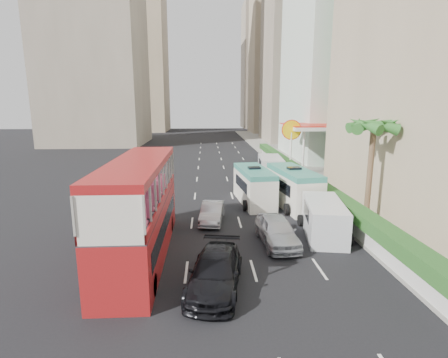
{
  "coord_description": "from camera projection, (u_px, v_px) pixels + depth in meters",
  "views": [
    {
      "loc": [
        -2.61,
        -17.29,
        7.75
      ],
      "look_at": [
        -1.5,
        4.0,
        3.2
      ],
      "focal_mm": 28.0,
      "sensor_mm": 36.0,
      "label": 1
    }
  ],
  "objects": [
    {
      "name": "car_silver_lane_b",
      "position": [
        276.0,
        244.0,
        19.84
      ],
      "size": [
        2.18,
        4.75,
        1.58
      ],
      "primitive_type": "imported",
      "rotation": [
        0.0,
        0.0,
        0.07
      ],
      "color": "#B2B4B9",
      "rests_on": "ground"
    },
    {
      "name": "panel_van_far",
      "position": [
        271.0,
        168.0,
        37.45
      ],
      "size": [
        2.66,
        5.83,
        2.27
      ],
      "primitive_type": "cube",
      "rotation": [
        0.0,
        0.0,
        -0.07
      ],
      "color": "silver",
      "rests_on": "ground"
    },
    {
      "name": "minibus_near",
      "position": [
        254.0,
        186.0,
        27.88
      ],
      "size": [
        2.77,
        6.46,
        2.78
      ],
      "primitive_type": "cube",
      "rotation": [
        0.0,
        0.0,
        0.11
      ],
      "color": "silver",
      "rests_on": "ground"
    },
    {
      "name": "car_silver_lane_a",
      "position": [
        212.0,
        222.0,
        23.59
      ],
      "size": [
        1.86,
        4.11,
        1.31
      ],
      "primitive_type": "imported",
      "rotation": [
        0.0,
        0.0,
        -0.12
      ],
      "color": "#B2B4B9",
      "rests_on": "ground"
    },
    {
      "name": "tower_left_a",
      "position": [
        91.0,
        6.0,
        65.7
      ],
      "size": [
        18.0,
        18.0,
        52.0
      ],
      "primitive_type": "cube",
      "color": "#A0927E",
      "rests_on": "ground"
    },
    {
      "name": "tower_left_b",
      "position": [
        138.0,
        51.0,
        100.61
      ],
      "size": [
        16.0,
        16.0,
        46.0
      ],
      "primitive_type": "cube",
      "color": "tan",
      "rests_on": "ground"
    },
    {
      "name": "ground_plane",
      "position": [
        256.0,
        253.0,
        18.63
      ],
      "size": [
        200.0,
        200.0,
        0.0
      ],
      "primitive_type": "plane",
      "color": "black",
      "rests_on": "ground"
    },
    {
      "name": "kerb_wall",
      "position": [
        301.0,
        182.0,
        32.48
      ],
      "size": [
        0.3,
        44.0,
        1.0
      ],
      "primitive_type": "cube",
      "color": "silver",
      "rests_on": "sidewalk"
    },
    {
      "name": "palm_tree",
      "position": [
        370.0,
        175.0,
        22.23
      ],
      "size": [
        0.36,
        0.36,
        6.4
      ],
      "primitive_type": "cylinder",
      "color": "brown",
      "rests_on": "sidewalk"
    },
    {
      "name": "van_asset",
      "position": [
        244.0,
        180.0,
        36.43
      ],
      "size": [
        2.25,
        4.4,
        1.19
      ],
      "primitive_type": "imported",
      "rotation": [
        0.0,
        0.0,
        -0.06
      ],
      "color": "silver",
      "rests_on": "ground"
    },
    {
      "name": "panel_van_near",
      "position": [
        324.0,
        219.0,
        20.99
      ],
      "size": [
        2.93,
        5.47,
        2.08
      ],
      "primitive_type": "cube",
      "rotation": [
        0.0,
        0.0,
        -0.17
      ],
      "color": "silver",
      "rests_on": "ground"
    },
    {
      "name": "sidewalk",
      "position": [
        299.0,
        167.0,
        43.49
      ],
      "size": [
        6.0,
        120.0,
        0.18
      ],
      "primitive_type": "cube",
      "color": "#99968C",
      "rests_on": "ground"
    },
    {
      "name": "tower_far_a",
      "position": [
        277.0,
        51.0,
        94.98
      ],
      "size": [
        14.0,
        14.0,
        44.0
      ],
      "primitive_type": "cube",
      "color": "tan",
      "rests_on": "ground"
    },
    {
      "name": "hedge",
      "position": [
        301.0,
        173.0,
        32.3
      ],
      "size": [
        1.1,
        44.0,
        0.7
      ],
      "primitive_type": "cube",
      "color": "#2D6626",
      "rests_on": "kerb_wall"
    },
    {
      "name": "minibus_far",
      "position": [
        293.0,
        188.0,
        26.95
      ],
      "size": [
        3.08,
        6.82,
        2.92
      ],
      "primitive_type": "cube",
      "rotation": [
        0.0,
        0.0,
        0.14
      ],
      "color": "silver",
      "rests_on": "ground"
    },
    {
      "name": "tower_far_b",
      "position": [
        264.0,
        67.0,
        116.89
      ],
      "size": [
        14.0,
        14.0,
        40.0
      ],
      "primitive_type": "cube",
      "color": "#A0927E",
      "rests_on": "ground"
    },
    {
      "name": "tower_mid",
      "position": [
        306.0,
        18.0,
        70.97
      ],
      "size": [
        16.0,
        16.0,
        50.0
      ],
      "primitive_type": "cube",
      "color": "#A0927E",
      "rests_on": "ground"
    },
    {
      "name": "shell_station",
      "position": [
        313.0,
        148.0,
        41.03
      ],
      "size": [
        6.5,
        8.0,
        5.5
      ],
      "primitive_type": "cube",
      "color": "silver",
      "rests_on": "ground"
    },
    {
      "name": "car_black",
      "position": [
        215.0,
        288.0,
        15.07
      ],
      "size": [
        2.91,
        5.42,
        1.49
      ],
      "primitive_type": "imported",
      "rotation": [
        0.0,
        0.0,
        -0.16
      ],
      "color": "black",
      "rests_on": "ground"
    },
    {
      "name": "double_decker_bus",
      "position": [
        140.0,
        209.0,
        17.8
      ],
      "size": [
        2.5,
        11.0,
        5.06
      ],
      "primitive_type": "cube",
      "color": "#A31819",
      "rests_on": "ground"
    }
  ]
}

